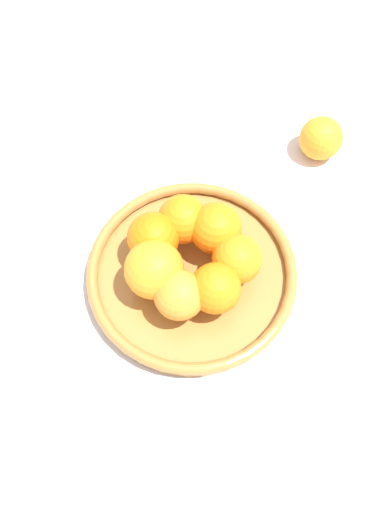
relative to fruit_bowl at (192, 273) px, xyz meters
name	(u,v)px	position (x,y,z in m)	size (l,w,h in m)	color
ground_plane	(192,278)	(0.00, 0.00, -0.02)	(4.00, 4.00, 0.00)	silver
fruit_bowl	(192,273)	(0.00, 0.00, 0.00)	(0.30, 0.30, 0.03)	#A57238
orange_pile	(188,255)	(0.00, 0.00, 0.05)	(0.18, 0.18, 0.08)	orange
stray_orange	(321,138)	(-0.31, -0.04, 0.02)	(0.07, 0.07, 0.07)	orange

